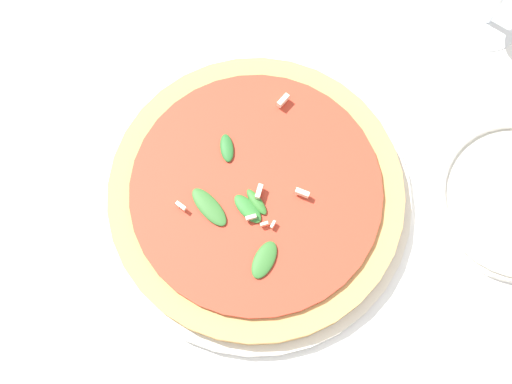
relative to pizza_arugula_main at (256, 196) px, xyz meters
The scene contains 2 objects.
ground_plane 0.05m from the pizza_arugula_main, 47.35° to the left, with size 6.00×6.00×0.00m, color white.
pizza_arugula_main is the anchor object (origin of this frame).
Camera 1 is at (0.16, -0.03, 0.68)m, focal length 50.00 mm.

